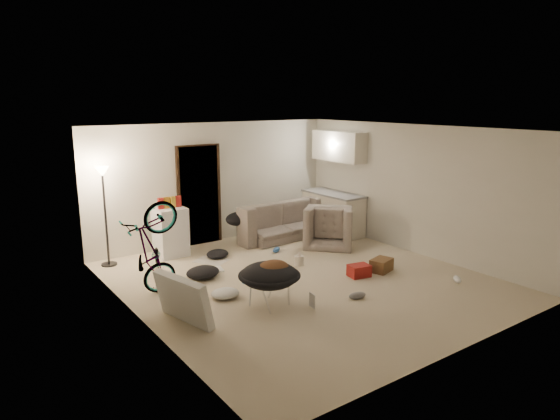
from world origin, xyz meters
TOP-DOWN VIEW (x-y plane):
  - floor at (0.00, 0.00)m, footprint 5.50×6.00m
  - ceiling at (0.00, 0.00)m, footprint 5.50×6.00m
  - wall_back at (0.00, 3.01)m, footprint 5.50×0.02m
  - wall_front at (0.00, -3.01)m, footprint 5.50×0.02m
  - wall_left at (-2.76, 0.00)m, footprint 0.02×6.00m
  - wall_right at (2.76, 0.00)m, footprint 0.02×6.00m
  - doorway at (-0.40, 2.97)m, footprint 0.85×0.10m
  - door_trim at (-0.40, 2.94)m, footprint 0.97×0.04m
  - floor_lamp at (-2.40, 2.65)m, footprint 0.28×0.28m
  - kitchen_counter at (2.43, 2.00)m, footprint 0.60×1.50m
  - counter_top at (2.43, 2.00)m, footprint 0.64×1.54m
  - kitchen_uppers at (2.56, 2.00)m, footprint 0.38×1.40m
  - sofa at (1.18, 2.45)m, footprint 2.12×0.92m
  - armchair at (1.78, 1.35)m, footprint 1.27×1.28m
  - bicycle at (-2.30, 0.76)m, footprint 1.54×0.70m
  - book_asset at (-0.58, -1.06)m, footprint 0.24×0.19m
  - mini_fridge at (-1.23, 2.55)m, footprint 0.55×0.55m
  - snack_box_0 at (-1.40, 2.55)m, footprint 0.10×0.07m
  - snack_box_1 at (-1.28, 2.55)m, footprint 0.10×0.07m
  - snack_box_2 at (-1.16, 2.55)m, footprint 0.11×0.09m
  - snack_box_3 at (-1.04, 2.55)m, footprint 0.11×0.08m
  - saucer_chair at (-1.04, -0.56)m, footprint 0.91×0.91m
  - hoodie at (-0.99, -0.59)m, footprint 0.49×0.41m
  - sofa_drape at (0.23, 2.45)m, footprint 0.62×0.53m
  - tv_box at (-2.30, -0.35)m, footprint 0.48×1.03m
  - drink_case_a at (1.40, -0.46)m, footprint 0.46×0.38m
  - drink_case_b at (0.90, -0.42)m, footprint 0.40×0.32m
  - juicer at (0.43, 0.64)m, footprint 0.18×0.18m
  - newspaper at (-0.76, 1.79)m, footprint 0.68×0.73m
  - book_blue at (-0.77, 0.33)m, footprint 0.26×0.32m
  - book_white at (-0.94, 1.27)m, footprint 0.29×0.34m
  - shoe_0 at (0.55, 1.53)m, footprint 0.28×0.24m
  - shoe_3 at (0.19, -1.12)m, footprint 0.31×0.18m
  - shoe_4 at (2.03, -1.57)m, footprint 0.26×0.28m
  - clothes_lump_a at (-1.30, 1.07)m, footprint 0.68×0.62m
  - clothes_lump_b at (-0.57, 1.90)m, footprint 0.62×0.60m
  - clothes_lump_c at (-1.42, 0.08)m, footprint 0.52×0.47m

SIDE VIEW (x-z plane):
  - floor at x=0.00m, z-range -0.02..0.00m
  - newspaper at x=-0.76m, z-range 0.00..0.01m
  - book_asset at x=-0.58m, z-range 0.00..0.02m
  - book_white at x=-0.94m, z-range 0.00..0.03m
  - book_blue at x=-0.77m, z-range 0.00..0.03m
  - shoe_0 at x=0.55m, z-range 0.00..0.10m
  - shoe_4 at x=2.03m, z-range 0.00..0.10m
  - shoe_3 at x=0.19m, z-range 0.00..0.11m
  - clothes_lump_c at x=-1.42m, z-range 0.00..0.14m
  - clothes_lump_b at x=-0.57m, z-range 0.00..0.14m
  - clothes_lump_a at x=-1.30m, z-range 0.00..0.19m
  - drink_case_b at x=0.90m, z-range 0.00..0.20m
  - juicer at x=0.43m, z-range -0.02..0.23m
  - drink_case_a at x=1.40m, z-range 0.00..0.23m
  - sofa at x=1.18m, z-range 0.00..0.61m
  - armchair at x=1.78m, z-range 0.00..0.62m
  - tv_box at x=-2.30m, z-range -0.01..0.66m
  - saucer_chair at x=-1.04m, z-range 0.06..0.71m
  - bicycle at x=-2.30m, z-range -0.04..0.84m
  - kitchen_counter at x=2.43m, z-range 0.00..0.88m
  - mini_fridge at x=-1.23m, z-range 0.00..0.94m
  - sofa_drape at x=0.23m, z-range 0.40..0.68m
  - hoodie at x=-0.99m, z-range 0.47..0.69m
  - counter_top at x=2.43m, z-range 0.88..0.92m
  - snack_box_0 at x=-1.40m, z-range 0.85..1.15m
  - snack_box_1 at x=-1.28m, z-range 0.85..1.15m
  - snack_box_2 at x=-1.16m, z-range 0.85..1.15m
  - snack_box_3 at x=-1.04m, z-range 0.85..1.15m
  - doorway at x=-0.40m, z-range 0.00..2.04m
  - door_trim at x=-0.40m, z-range -0.03..2.07m
  - wall_back at x=0.00m, z-range 0.00..2.50m
  - wall_front at x=0.00m, z-range 0.00..2.50m
  - wall_left at x=-2.76m, z-range 0.00..2.50m
  - wall_right at x=2.76m, z-range 0.00..2.50m
  - floor_lamp at x=-2.40m, z-range 0.40..2.21m
  - kitchen_uppers at x=2.56m, z-range 1.62..2.27m
  - ceiling at x=0.00m, z-range 2.50..2.52m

